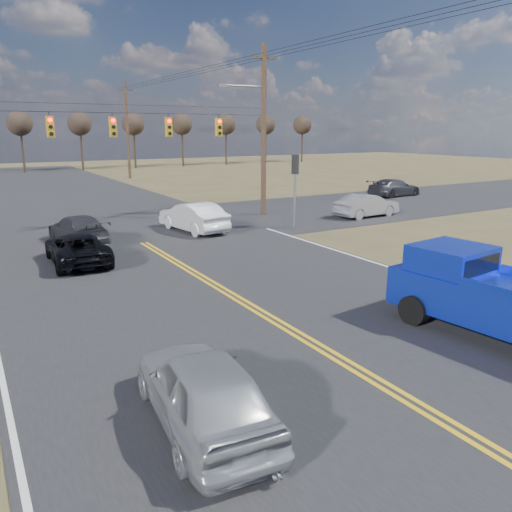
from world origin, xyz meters
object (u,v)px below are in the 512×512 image
silver_suv (203,389)px  cross_car_east_near (367,205)px  black_suv (77,248)px  white_car_queue (193,217)px  pickup_truck (495,297)px  dgrey_car_queue (78,230)px  cross_car_east_far (394,188)px

silver_suv → cross_car_east_near: silver_suv is taller
black_suv → white_car_queue: (6.57, 3.67, 0.15)m
pickup_truck → cross_car_east_near: size_ratio=1.39×
dgrey_car_queue → cross_car_east_near: size_ratio=1.08×
black_suv → cross_car_east_far: cross_car_east_far is taller
cross_car_east_near → pickup_truck: bearing=144.6°
cross_car_east_far → silver_suv: bearing=124.7°
pickup_truck → cross_car_east_near: bearing=51.2°
silver_suv → white_car_queue: bearing=-107.4°
white_car_queue → dgrey_car_queue: white_car_queue is taller
black_suv → cross_car_east_far: 27.37m
silver_suv → white_car_queue: (6.98, 16.44, 0.05)m
silver_suv → black_suv: bearing=-86.2°
white_car_queue → cross_car_east_near: (10.87, -1.29, -0.06)m
pickup_truck → silver_suv: 8.12m
dgrey_car_queue → cross_car_east_far: size_ratio=0.96×
black_suv → white_car_queue: size_ratio=0.96×
black_suv → white_car_queue: bearing=-149.1°
pickup_truck → cross_car_east_far: size_ratio=1.24×
black_suv → dgrey_car_queue: bearing=-100.3°
black_suv → white_car_queue: 7.53m
pickup_truck → black_suv: (-7.71, 12.84, -0.42)m
dgrey_car_queue → cross_car_east_near: (16.66, -1.29, 0.03)m
cross_car_east_far → black_suv: bearing=103.9°
pickup_truck → dgrey_car_queue: (-6.92, 16.51, -0.37)m
pickup_truck → white_car_queue: size_ratio=1.27×
cross_car_east_near → cross_car_east_far: 10.54m
dgrey_car_queue → silver_suv: bearing=81.4°
pickup_truck → white_car_queue: (-1.13, 16.51, -0.28)m
silver_suv → dgrey_car_queue: silver_suv is taller
silver_suv → black_suv: 12.78m
dgrey_car_queue → cross_car_east_near: cross_car_east_near is taller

